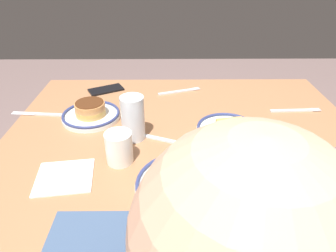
% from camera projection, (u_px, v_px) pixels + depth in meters
% --- Properties ---
extents(dining_table, '(1.20, 0.95, 0.74)m').
position_uv_depth(dining_table, '(184.00, 151.00, 1.05)').
color(dining_table, '#9D6845').
rests_on(dining_table, ground_plane).
extents(plate_near_main, '(0.21, 0.21, 0.06)m').
position_uv_depth(plate_near_main, '(91.00, 113.00, 1.08)').
color(plate_near_main, white).
rests_on(plate_near_main, dining_table).
extents(plate_far_companion, '(0.27, 0.27, 0.09)m').
position_uv_depth(plate_far_companion, '(187.00, 183.00, 0.77)').
color(plate_far_companion, white).
rests_on(plate_far_companion, dining_table).
extents(plate_far_side, '(0.21, 0.21, 0.05)m').
position_uv_depth(plate_far_side, '(227.00, 129.00, 1.00)').
color(plate_far_side, white).
rests_on(plate_far_side, dining_table).
extents(coffee_mug, '(0.08, 0.11, 0.09)m').
position_uv_depth(coffee_mug, '(120.00, 147.00, 0.86)').
color(coffee_mug, white).
rests_on(coffee_mug, dining_table).
extents(drinking_glass, '(0.07, 0.07, 0.15)m').
position_uv_depth(drinking_glass, '(133.00, 120.00, 0.95)').
color(drinking_glass, silver).
rests_on(drinking_glass, dining_table).
extents(cell_phone, '(0.16, 0.13, 0.01)m').
position_uv_depth(cell_phone, '(106.00, 90.00, 1.30)').
color(cell_phone, black).
rests_on(cell_phone, dining_table).
extents(paper_napkin, '(0.17, 0.16, 0.00)m').
position_uv_depth(paper_napkin, '(65.00, 177.00, 0.81)').
color(paper_napkin, white).
rests_on(paper_napkin, dining_table).
extents(fork_near, '(0.19, 0.03, 0.01)m').
position_uv_depth(fork_near, '(296.00, 110.00, 1.14)').
color(fork_near, silver).
rests_on(fork_near, dining_table).
extents(fork_far, '(0.19, 0.08, 0.01)m').
position_uv_depth(fork_far, '(180.00, 91.00, 1.29)').
color(fork_far, silver).
rests_on(fork_far, dining_table).
extents(butter_knife, '(0.21, 0.04, 0.01)m').
position_uv_depth(butter_knife, '(39.00, 114.00, 1.12)').
color(butter_knife, silver).
rests_on(butter_knife, dining_table).
extents(tea_spoon, '(0.18, 0.08, 0.01)m').
position_uv_depth(tea_spoon, '(179.00, 143.00, 0.95)').
color(tea_spoon, silver).
rests_on(tea_spoon, dining_table).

